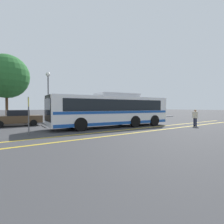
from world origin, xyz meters
The scene contains 10 objects.
ground_plane centered at (0.00, 0.00, 0.00)m, with size 220.00×220.00×0.00m, color #38383A.
lane_strip_0 centered at (0.14, -2.31, 0.00)m, with size 0.20×30.88×0.01m, color gold.
lane_strip_1 centered at (0.14, -3.92, 0.00)m, with size 0.20×30.88×0.01m, color gold.
curb_strip centered at (0.14, 7.06, 0.07)m, with size 38.88×0.36×0.15m, color #99999E.
transit_bus centered at (0.16, -0.11, 1.52)m, with size 11.37×3.62×2.98m.
parked_car_1 centered at (-6.54, 5.76, 0.75)m, with size 4.39×2.16×1.49m.
pedestrian_0 centered at (6.60, -4.21, 0.86)m, with size 0.23×0.42×1.54m.
bus_stop_sign centered at (-6.76, -0.68, 1.51)m, with size 0.07×0.40×2.40m.
street_lamp centered at (-3.06, 7.81, 4.17)m, with size 0.49×0.49×5.73m.
tree_0 centered at (-6.92, 10.16, 5.18)m, with size 4.84×4.84×7.61m.
Camera 1 is at (-9.03, -12.53, 1.76)m, focal length 28.00 mm.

